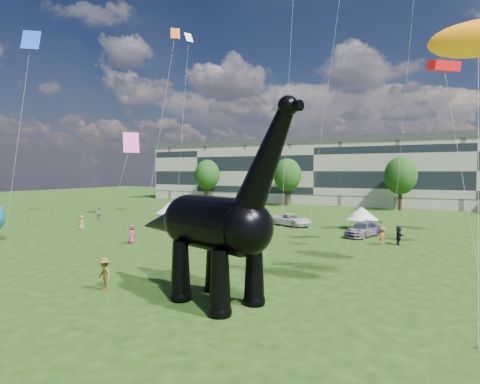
% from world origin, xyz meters
% --- Properties ---
extents(ground, '(220.00, 220.00, 0.00)m').
position_xyz_m(ground, '(0.00, 0.00, 0.00)').
color(ground, '#16330C').
rests_on(ground, ground).
extents(terrace_row, '(78.00, 11.00, 12.00)m').
position_xyz_m(terrace_row, '(-8.00, 62.00, 6.00)').
color(terrace_row, beige).
rests_on(terrace_row, ground).
extents(tree_far_left, '(5.20, 5.20, 9.44)m').
position_xyz_m(tree_far_left, '(-30.00, 53.00, 6.29)').
color(tree_far_left, '#382314').
rests_on(tree_far_left, ground).
extents(tree_mid_left, '(5.20, 5.20, 9.44)m').
position_xyz_m(tree_mid_left, '(-12.00, 53.00, 6.29)').
color(tree_mid_left, '#382314').
rests_on(tree_mid_left, ground).
extents(tree_mid_right, '(5.20, 5.20, 9.44)m').
position_xyz_m(tree_mid_right, '(8.00, 53.00, 6.29)').
color(tree_mid_right, '#382314').
rests_on(tree_mid_right, ground).
extents(dinosaur_sculpture, '(12.09, 5.42, 9.96)m').
position_xyz_m(dinosaur_sculpture, '(5.36, -0.78, 3.76)').
color(dinosaur_sculpture, black).
rests_on(dinosaur_sculpture, ground).
extents(car_silver, '(3.09, 4.23, 1.34)m').
position_xyz_m(car_silver, '(-14.15, 20.11, 0.67)').
color(car_silver, '#AFAEB3').
rests_on(car_silver, ground).
extents(car_grey, '(5.11, 2.45, 1.62)m').
position_xyz_m(car_grey, '(-8.09, 25.04, 0.81)').
color(car_grey, slate).
rests_on(car_grey, ground).
extents(car_white, '(5.78, 4.16, 1.46)m').
position_xyz_m(car_white, '(-1.10, 26.93, 0.73)').
color(car_white, silver).
rests_on(car_white, ground).
extents(car_dark, '(3.21, 5.26, 1.42)m').
position_xyz_m(car_dark, '(8.09, 22.96, 0.71)').
color(car_dark, '#595960').
rests_on(car_dark, ground).
extents(gazebo_near, '(4.18, 4.18, 2.51)m').
position_xyz_m(gazebo_near, '(6.83, 28.44, 1.77)').
color(gazebo_near, silver).
rests_on(gazebo_near, ground).
extents(gazebo_left, '(3.94, 3.94, 2.47)m').
position_xyz_m(gazebo_left, '(-16.55, 23.62, 1.74)').
color(gazebo_left, white).
rests_on(gazebo_left, ground).
extents(visitors, '(46.64, 40.95, 1.86)m').
position_xyz_m(visitors, '(-2.60, 15.47, 0.87)').
color(visitors, '#A0602B').
rests_on(visitors, ground).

